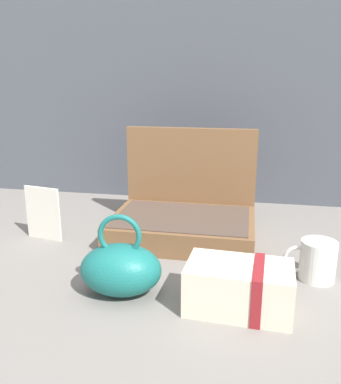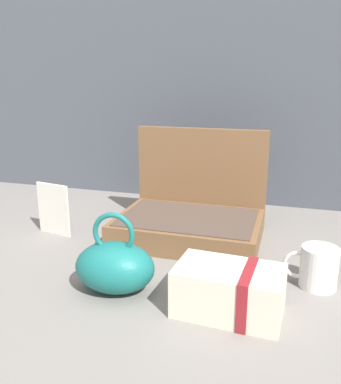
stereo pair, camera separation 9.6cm
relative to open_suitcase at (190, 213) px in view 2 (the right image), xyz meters
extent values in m
plane|color=slate|center=(0.00, -0.19, -0.07)|extent=(6.00, 6.00, 0.00)
cube|color=#474C54|center=(0.00, 0.39, 0.63)|extent=(3.20, 0.06, 1.40)
cube|color=brown|center=(0.00, -0.04, -0.03)|extent=(0.40, 0.28, 0.07)
cube|color=#4C3D33|center=(0.00, -0.04, 0.00)|extent=(0.37, 0.25, 0.00)
cube|color=brown|center=(0.00, 0.11, 0.08)|extent=(0.40, 0.02, 0.30)
ellipsoid|color=#196B66|center=(-0.07, -0.36, -0.01)|extent=(0.18, 0.14, 0.11)
torus|color=#196B66|center=(-0.07, -0.36, 0.07)|extent=(0.09, 0.02, 0.09)
cube|color=beige|center=(0.17, -0.38, -0.02)|extent=(0.21, 0.14, 0.10)
cube|color=maroon|center=(0.21, -0.38, -0.02)|extent=(0.03, 0.13, 0.10)
cylinder|color=white|center=(0.35, -0.22, -0.02)|extent=(0.08, 0.08, 0.09)
torus|color=white|center=(0.30, -0.22, -0.02)|extent=(0.06, 0.01, 0.06)
cube|color=silver|center=(-0.38, -0.11, 0.01)|extent=(0.11, 0.03, 0.15)
camera|label=1|loc=(0.18, -1.11, 0.38)|focal=37.85mm
camera|label=2|loc=(0.27, -1.09, 0.38)|focal=37.85mm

